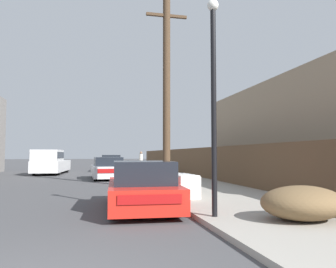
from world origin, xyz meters
TOP-DOWN VIEW (x-y plane):
  - sidewalk_curb at (5.30, 23.50)m, footprint 4.20×63.00m
  - discarded_fridge at (3.75, 7.11)m, footprint 0.75×1.72m
  - parked_sports_car_red at (2.24, 5.66)m, footprint 1.99×4.33m
  - car_parked_mid at (1.76, 16.84)m, footprint 1.98×4.26m
  - car_parked_far at (2.39, 25.63)m, footprint 1.92×4.50m
  - pickup_truck at (-2.21, 22.55)m, footprint 2.33×6.00m
  - utility_pole at (3.96, 10.38)m, footprint 1.80×0.32m
  - street_lamp at (3.56, 3.65)m, footprint 0.26×0.26m
  - brush_pile at (5.17, 2.85)m, footprint 1.76×1.45m
  - wooden_fence at (7.25, 18.83)m, footprint 0.08×35.42m
  - pedestrian at (5.33, 27.96)m, footprint 0.34×0.34m

SIDE VIEW (x-z plane):
  - sidewalk_curb at x=5.30m, z-range 0.00..0.12m
  - brush_pile at x=5.17m, z-range 0.12..0.83m
  - discarded_fridge at x=3.75m, z-range 0.11..0.84m
  - parked_sports_car_red at x=2.24m, z-range -0.06..1.23m
  - car_parked_mid at x=1.76m, z-range -0.04..1.28m
  - car_parked_far at x=2.39m, z-range -0.05..1.39m
  - pickup_truck at x=-2.21m, z-range 0.00..1.81m
  - pedestrian at x=5.33m, z-range 0.14..1.79m
  - wooden_fence at x=7.25m, z-range 0.12..1.89m
  - street_lamp at x=3.56m, z-range 0.50..5.37m
  - utility_pole at x=3.96m, z-range 0.22..8.44m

